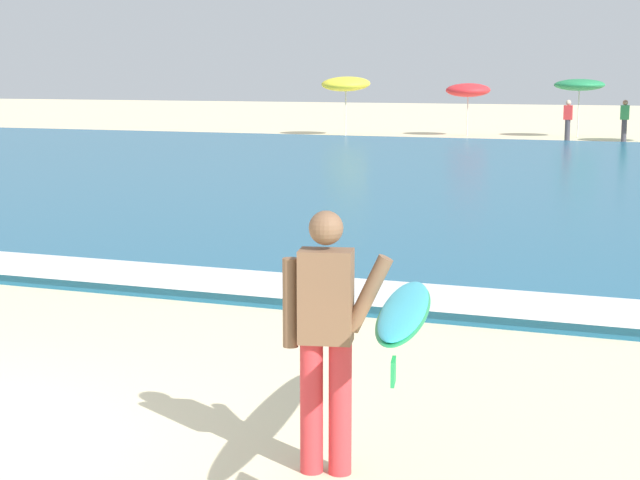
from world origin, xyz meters
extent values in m
cube|color=#1E6084|center=(0.00, 18.84, 0.07)|extent=(120.00, 28.00, 0.14)
cube|color=white|center=(0.00, 5.44, 0.15)|extent=(120.00, 1.31, 0.01)
cylinder|color=red|center=(2.81, 0.66, 0.44)|extent=(0.15, 0.15, 0.88)
cylinder|color=red|center=(2.99, 0.70, 0.44)|extent=(0.15, 0.15, 0.88)
cube|color=brown|center=(2.90, 0.68, 1.18)|extent=(0.38, 0.29, 0.60)
sphere|color=brown|center=(2.90, 0.68, 1.62)|extent=(0.22, 0.22, 0.22)
cylinder|color=brown|center=(2.68, 0.63, 1.13)|extent=(0.10, 0.10, 0.58)
cylinder|color=brown|center=(3.16, 0.76, 1.20)|extent=(0.32, 0.17, 0.51)
ellipsoid|color=#33BCD6|center=(3.39, 0.79, 1.13)|extent=(0.84, 2.61, 0.32)
ellipsoid|color=green|center=(3.39, 0.79, 1.11)|extent=(0.89, 2.71, 0.28)
cube|color=green|center=(3.63, -0.23, 1.01)|extent=(0.05, 0.14, 0.14)
cylinder|color=beige|center=(-9.11, 34.85, 1.02)|extent=(0.05, 0.05, 2.04)
ellipsoid|color=yellow|center=(-9.11, 34.85, 2.13)|extent=(2.03, 2.06, 0.74)
cylinder|color=beige|center=(-4.33, 36.41, 0.90)|extent=(0.05, 0.05, 1.80)
ellipsoid|color=red|center=(-4.33, 36.41, 1.88)|extent=(1.83, 1.85, 0.63)
cylinder|color=beige|center=(0.06, 37.08, 1.02)|extent=(0.05, 0.05, 2.03)
ellipsoid|color=#23844C|center=(0.06, 37.08, 2.11)|extent=(2.01, 2.02, 0.50)
cylinder|color=#383842|center=(0.04, 34.08, 0.42)|extent=(0.20, 0.20, 0.84)
cube|color=red|center=(0.04, 34.08, 1.11)|extent=(0.32, 0.20, 0.54)
sphere|color=beige|center=(0.04, 34.08, 1.48)|extent=(0.20, 0.20, 0.20)
cylinder|color=#383842|center=(2.03, 34.94, 0.42)|extent=(0.20, 0.20, 0.84)
cube|color=#338C4C|center=(2.03, 34.94, 1.11)|extent=(0.32, 0.20, 0.54)
sphere|color=#9E7051|center=(2.03, 34.94, 1.48)|extent=(0.20, 0.20, 0.20)
camera|label=1|loc=(5.13, -5.24, 2.58)|focal=57.17mm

